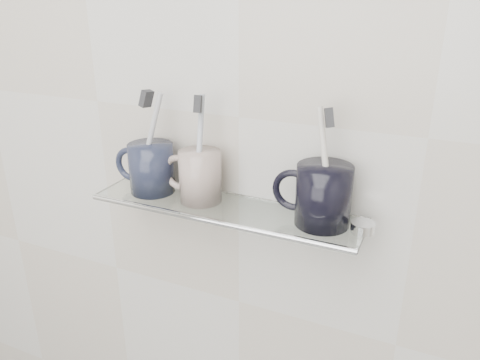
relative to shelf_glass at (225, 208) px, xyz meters
The scene contains 18 objects.
wall_back 0.17m from the shelf_glass, 90.00° to the left, with size 2.50×2.50×0.00m, color #BCB4A5.
shelf_glass is the anchor object (origin of this frame).
shelf_rail 0.06m from the shelf_glass, 90.00° to the right, with size 0.01×0.01×0.50m, color silver.
bracket_left 0.22m from the shelf_glass, 167.38° to the left, with size 0.02×0.02×0.03m, color silver.
bracket_right 0.22m from the shelf_glass, 12.62° to the left, with size 0.02×0.02×0.03m, color silver.
mug_left 0.16m from the shelf_glass, behind, with size 0.09×0.09×0.10m, color black.
mug_left_handle 0.21m from the shelf_glass, behind, with size 0.07×0.07×0.01m, color black.
toothbrush_left 0.19m from the shelf_glass, behind, with size 0.01×0.01×0.19m, color #B8B9BA.
bristles_left 0.24m from the shelf_glass, behind, with size 0.01×0.02×0.03m, color #2A2B2D.
mug_center 0.07m from the shelf_glass, behind, with size 0.08×0.08×0.10m, color silver.
mug_center_handle 0.11m from the shelf_glass, behind, with size 0.07×0.07×0.01m, color silver.
toothbrush_center 0.12m from the shelf_glass, behind, with size 0.01×0.01×0.19m, color #A4B1BF.
bristles_center 0.19m from the shelf_glass, behind, with size 0.01×0.02×0.03m, color #2A2B2D.
mug_right 0.19m from the shelf_glass, ahead, with size 0.09×0.09×0.10m, color black.
mug_right_handle 0.14m from the shelf_glass, ahead, with size 0.07×0.07×0.01m, color black.
toothbrush_right 0.21m from the shelf_glass, ahead, with size 0.01×0.01×0.19m, color beige.
bristles_right 0.26m from the shelf_glass, ahead, with size 0.01×0.02×0.03m, color #2A2B2D.
chrome_cap 0.25m from the shelf_glass, ahead, with size 0.04×0.04×0.02m, color silver.
Camera 1 is at (0.34, 0.35, 1.46)m, focal length 35.00 mm.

